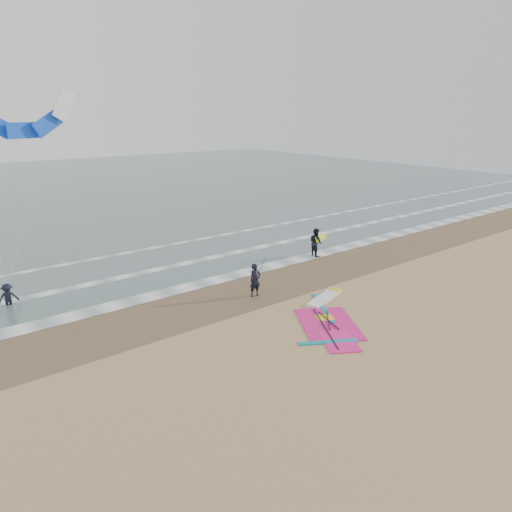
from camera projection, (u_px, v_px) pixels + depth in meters
ground at (349, 319)px, 21.49m from camera, size 120.00×120.00×0.00m
sea_water at (60, 189)px, 57.79m from camera, size 120.00×80.00×0.02m
wet_sand_band at (269, 283)px, 26.03m from camera, size 120.00×5.00×0.01m
foam_waterline at (226, 263)px, 29.38m from camera, size 120.00×9.15×0.02m
windsurf_rig at (328, 316)px, 21.69m from camera, size 6.00×5.68×0.14m
person_standing at (255, 280)px, 23.92m from camera, size 0.68×0.47×1.80m
person_walking at (316, 242)px, 30.68m from camera, size 0.84×1.02×1.92m
person_wading at (7, 292)px, 22.75m from camera, size 1.04×0.67×1.53m
held_pole at (260, 271)px, 23.97m from camera, size 0.17×0.86×1.82m
carried_kiteboard at (321, 238)px, 30.76m from camera, size 1.30×0.51×0.39m
surf_kite at (21, 118)px, 25.15m from camera, size 6.40×4.75×9.76m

